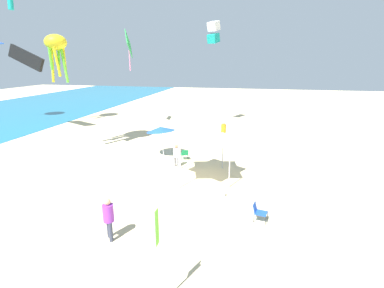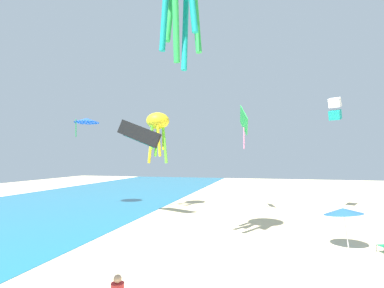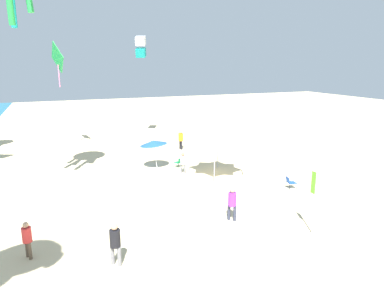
# 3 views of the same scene
# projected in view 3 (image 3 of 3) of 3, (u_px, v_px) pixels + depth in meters

# --- Properties ---
(ground) EXTENTS (120.00, 120.00, 0.10)m
(ground) POSITION_uv_depth(u_px,v_px,m) (210.00, 177.00, 25.47)
(ground) COLOR beige
(canopy_tent) EXTENTS (3.67, 3.56, 2.91)m
(canopy_tent) POSITION_uv_depth(u_px,v_px,m) (217.00, 141.00, 25.19)
(canopy_tent) COLOR #B7B7BC
(canopy_tent) RESTS_ON ground
(beach_umbrella) EXTENTS (2.15, 2.15, 2.46)m
(beach_umbrella) POSITION_uv_depth(u_px,v_px,m) (153.00, 143.00, 26.97)
(beach_umbrella) COLOR silver
(beach_umbrella) RESTS_ON ground
(folding_chair_near_cooler) EXTENTS (0.64, 0.72, 0.82)m
(folding_chair_near_cooler) POSITION_uv_depth(u_px,v_px,m) (290.00, 182.00, 23.00)
(folding_chair_near_cooler) COLOR black
(folding_chair_near_cooler) RESTS_ON ground
(folding_chair_facing_ocean) EXTENTS (0.77, 0.71, 0.82)m
(folding_chair_facing_ocean) POSITION_uv_depth(u_px,v_px,m) (179.00, 162.00, 27.63)
(folding_chair_facing_ocean) COLOR black
(folding_chair_facing_ocean) RESTS_ON ground
(cooler_box) EXTENTS (0.70, 0.74, 0.40)m
(cooler_box) POSITION_uv_depth(u_px,v_px,m) (247.00, 180.00, 24.13)
(cooler_box) COLOR white
(cooler_box) RESTS_ON ground
(banner_flag) EXTENTS (0.36, 0.06, 3.22)m
(banner_flag) POSITION_uv_depth(u_px,v_px,m) (314.00, 196.00, 16.65)
(banner_flag) COLOR silver
(banner_flag) RESTS_ON ground
(person_beachcomber) EXTENTS (0.38, 0.38, 1.59)m
(person_beachcomber) POSITION_uv_depth(u_px,v_px,m) (183.00, 161.00, 26.11)
(person_beachcomber) COLOR slate
(person_beachcomber) RESTS_ON ground
(person_by_tent) EXTENTS (0.44, 0.44, 1.85)m
(person_by_tent) POSITION_uv_depth(u_px,v_px,m) (115.00, 241.00, 14.12)
(person_by_tent) COLOR slate
(person_by_tent) RESTS_ON ground
(person_far_stroller) EXTENTS (0.44, 0.44, 1.83)m
(person_far_stroller) POSITION_uv_depth(u_px,v_px,m) (232.00, 201.00, 18.19)
(person_far_stroller) COLOR #33384C
(person_far_stroller) RESTS_ON ground
(person_kite_handler) EXTENTS (0.49, 0.44, 1.84)m
(person_kite_handler) POSITION_uv_depth(u_px,v_px,m) (181.00, 138.00, 33.36)
(person_kite_handler) COLOR black
(person_kite_handler) RESTS_ON ground
(person_near_umbrella) EXTENTS (0.42, 0.40, 1.67)m
(person_near_umbrella) POSITION_uv_depth(u_px,v_px,m) (27.00, 237.00, 14.65)
(person_near_umbrella) COLOR brown
(person_near_umbrella) RESTS_ON ground
(kite_diamond_green) EXTENTS (2.78, 0.95, 4.13)m
(kite_diamond_green) POSITION_uv_depth(u_px,v_px,m) (58.00, 59.00, 31.42)
(kite_diamond_green) COLOR green
(kite_box_white) EXTENTS (1.47, 1.37, 2.29)m
(kite_box_white) POSITION_uv_depth(u_px,v_px,m) (141.00, 47.00, 36.51)
(kite_box_white) COLOR white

